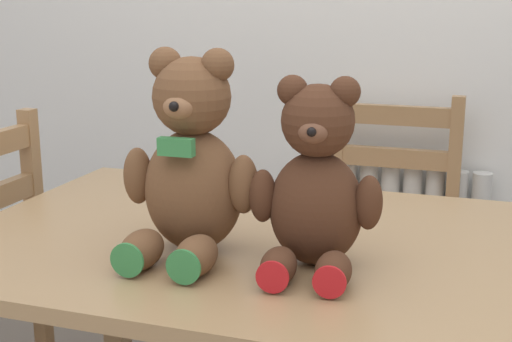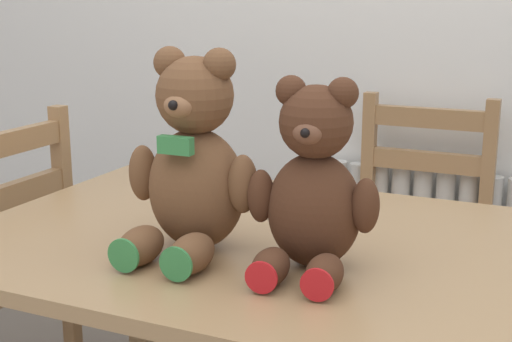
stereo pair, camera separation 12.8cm
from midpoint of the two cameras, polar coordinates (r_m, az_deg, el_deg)
radiator at (r=2.44m, az=8.90°, el=-8.11°), size 0.64×0.10×0.67m
dining_table at (r=1.45m, az=3.95°, el=-9.26°), size 1.57×0.87×0.73m
wooden_chair_behind at (r=2.21m, az=8.58°, el=-6.14°), size 0.41×0.43×0.92m
teddy_bear_left at (r=1.35m, az=-7.98°, el=0.29°), size 0.27×0.27×0.39m
teddy_bear_right at (r=1.27m, az=1.91°, el=-1.33°), size 0.24×0.25×0.35m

